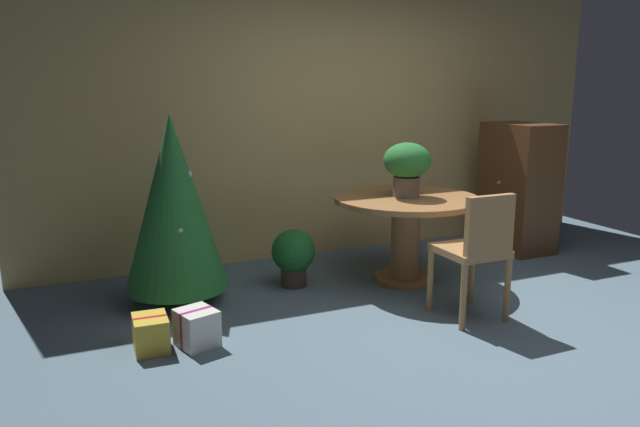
# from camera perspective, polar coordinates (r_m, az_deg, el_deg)

# --- Properties ---
(ground_plane) EXTENTS (6.60, 6.60, 0.00)m
(ground_plane) POSITION_cam_1_polar(r_m,az_deg,el_deg) (4.29, 14.26, -10.62)
(ground_plane) COLOR slate
(back_wall_panel) EXTENTS (6.00, 0.10, 2.60)m
(back_wall_panel) POSITION_cam_1_polar(r_m,az_deg,el_deg) (5.85, 1.52, 8.96)
(back_wall_panel) COLOR tan
(back_wall_panel) RESTS_ON ground_plane
(round_dining_table) EXTENTS (1.20, 1.20, 0.73)m
(round_dining_table) POSITION_cam_1_polar(r_m,az_deg,el_deg) (5.02, 8.21, -0.66)
(round_dining_table) COLOR #9E6B3D
(round_dining_table) RESTS_ON ground_plane
(flower_vase) EXTENTS (0.39, 0.39, 0.45)m
(flower_vase) POSITION_cam_1_polar(r_m,az_deg,el_deg) (4.93, 8.31, 4.67)
(flower_vase) COLOR #665B51
(flower_vase) RESTS_ON round_dining_table
(wooden_chair_near) EXTENTS (0.42, 0.44, 0.92)m
(wooden_chair_near) POSITION_cam_1_polar(r_m,az_deg,el_deg) (4.29, 14.73, -3.17)
(wooden_chair_near) COLOR #B27F4C
(wooden_chair_near) RESTS_ON ground_plane
(holiday_tree) EXTENTS (0.78, 0.78, 1.43)m
(holiday_tree) POSITION_cam_1_polar(r_m,az_deg,el_deg) (4.57, -13.80, 0.98)
(holiday_tree) COLOR brown
(holiday_tree) RESTS_ON ground_plane
(gift_box_cream) EXTENTS (0.28, 0.30, 0.24)m
(gift_box_cream) POSITION_cam_1_polar(r_m,az_deg,el_deg) (3.95, -11.68, -10.67)
(gift_box_cream) COLOR silver
(gift_box_cream) RESTS_ON ground_plane
(gift_box_gold) EXTENTS (0.22, 0.27, 0.22)m
(gift_box_gold) POSITION_cam_1_polar(r_m,az_deg,el_deg) (3.96, -15.86, -10.98)
(gift_box_gold) COLOR gold
(gift_box_gold) RESTS_ON ground_plane
(wooden_cabinet) EXTENTS (0.50, 0.71, 1.26)m
(wooden_cabinet) POSITION_cam_1_polar(r_m,az_deg,el_deg) (6.26, 18.40, 2.39)
(wooden_cabinet) COLOR brown
(wooden_cabinet) RESTS_ON ground_plane
(potted_plant) EXTENTS (0.36, 0.36, 0.48)m
(potted_plant) POSITION_cam_1_polar(r_m,az_deg,el_deg) (4.92, -2.56, -3.93)
(potted_plant) COLOR #4C382D
(potted_plant) RESTS_ON ground_plane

